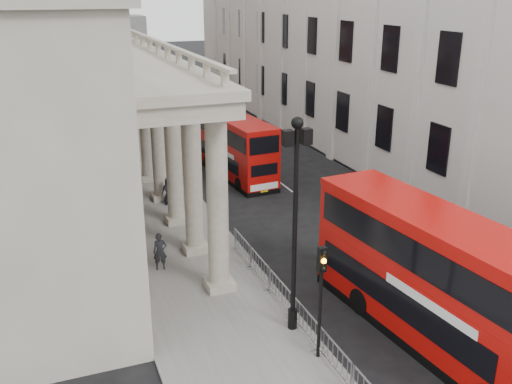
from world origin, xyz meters
name	(u,v)px	position (x,y,z in m)	size (l,w,h in m)	color
sidewalk_west	(126,159)	(-3.00, 30.00, 0.06)	(6.00, 140.00, 0.12)	slate
sidewalk_east	(317,140)	(13.50, 30.00, 0.06)	(3.00, 140.00, 0.12)	slate
kerb	(163,155)	(-0.05, 30.00, 0.07)	(0.20, 140.00, 0.14)	slate
portico_building	(5,124)	(-10.50, 18.00, 6.00)	(9.00, 28.00, 12.00)	gray
brick_building	(7,5)	(-10.50, 48.00, 11.00)	(9.00, 32.00, 22.00)	maroon
west_building_far	(14,6)	(-10.50, 80.00, 10.00)	(9.00, 30.00, 20.00)	gray
lamp_post_south	(295,213)	(-0.60, 4.00, 4.91)	(1.05, 0.44, 8.32)	black
lamp_post_mid	(185,121)	(-0.60, 20.00, 4.91)	(1.05, 0.44, 8.32)	black
lamp_post_north	(139,83)	(-0.60, 36.00, 4.91)	(1.05, 0.44, 8.32)	black
traffic_light	(321,282)	(-0.50, 1.98, 3.11)	(0.28, 0.33, 4.30)	black
crowd_barriers	(319,339)	(-0.35, 2.23, 0.67)	(0.50, 18.75, 1.10)	gray
bus_near	(436,278)	(4.02, 1.63, 2.58)	(3.93, 11.68, 4.95)	#B90C08
bus_far	(233,144)	(3.59, 23.43, 2.22)	(3.24, 10.01, 4.25)	#B70C08
pedestrian_a	(160,252)	(-4.33, 10.68, 1.01)	(0.65, 0.43, 1.79)	black
pedestrian_b	(127,191)	(-4.42, 19.79, 0.97)	(0.82, 0.64, 1.69)	#282320
pedestrian_c	(168,191)	(-2.08, 18.91, 0.96)	(0.83, 0.54, 1.69)	black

